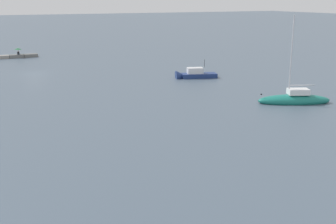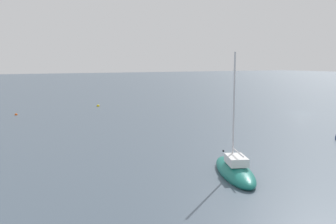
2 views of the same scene
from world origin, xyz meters
TOP-DOWN VIEW (x-y plane):
  - ground_plane at (0.00, 0.00)m, footprint 500.00×500.00m
  - seawall_pier at (0.00, -20.37)m, footprint 8.07×1.47m
  - person_seated_dark_left at (-0.40, -20.25)m, footprint 0.41×0.61m
  - umbrella_open_green at (-0.39, -20.29)m, footprint 1.39×1.39m
  - sailboat_teal_mid at (-22.87, 32.94)m, footprint 8.39×5.36m
  - motorboat_navy_near at (-20.35, 14.09)m, footprint 6.33×3.59m

SIDE VIEW (x-z plane):
  - ground_plane at x=0.00m, z-range 0.00..0.00m
  - seawall_pier at x=0.00m, z-range 0.00..0.63m
  - motorboat_navy_near at x=-20.35m, z-range -1.34..2.06m
  - sailboat_teal_mid at x=-22.87m, z-range -4.64..5.43m
  - person_seated_dark_left at x=-0.40m, z-range 0.52..1.25m
  - umbrella_open_green at x=-0.39m, z-range 1.11..2.40m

